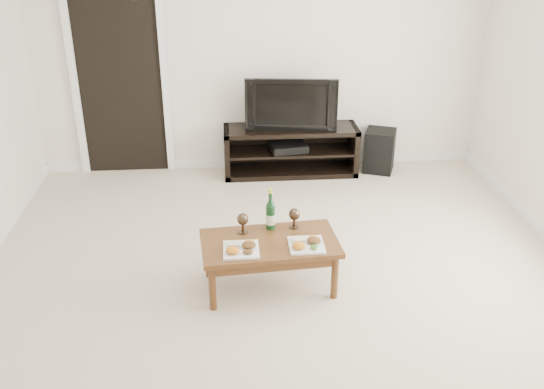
{
  "coord_description": "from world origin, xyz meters",
  "views": [
    {
      "loc": [
        -0.39,
        -3.89,
        2.78
      ],
      "look_at": [
        -0.06,
        0.46,
        0.7
      ],
      "focal_mm": 40.0,
      "sensor_mm": 36.0,
      "label": 1
    }
  ],
  "objects_px": {
    "media_console": "(291,151)",
    "television": "(291,103)",
    "subwoofer": "(379,151)",
    "coffee_table": "(270,264)"
  },
  "relations": [
    {
      "from": "media_console",
      "to": "television",
      "type": "xyz_separation_m",
      "value": [
        -0.0,
        0.0,
        0.56
      ]
    },
    {
      "from": "media_console",
      "to": "coffee_table",
      "type": "relative_size",
      "value": 1.41
    },
    {
      "from": "media_console",
      "to": "subwoofer",
      "type": "height_order",
      "value": "media_console"
    },
    {
      "from": "media_console",
      "to": "television",
      "type": "distance_m",
      "value": 0.56
    },
    {
      "from": "media_console",
      "to": "subwoofer",
      "type": "bearing_deg",
      "value": -0.02
    },
    {
      "from": "television",
      "to": "subwoofer",
      "type": "relative_size",
      "value": 2.06
    },
    {
      "from": "television",
      "to": "subwoofer",
      "type": "height_order",
      "value": "television"
    },
    {
      "from": "media_console",
      "to": "coffee_table",
      "type": "distance_m",
      "value": 2.32
    },
    {
      "from": "media_console",
      "to": "television",
      "type": "bearing_deg",
      "value": 180.0
    },
    {
      "from": "television",
      "to": "coffee_table",
      "type": "xyz_separation_m",
      "value": [
        -0.41,
        -2.29,
        -0.63
      ]
    }
  ]
}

